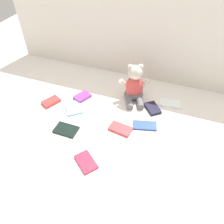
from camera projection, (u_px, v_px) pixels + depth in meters
ground_plane at (115, 113)px, 1.37m from camera, size 3.20×3.20×0.00m
backdrop_drape at (138, 37)px, 1.47m from camera, size 1.84×0.03×0.58m
teddy_bear at (134, 87)px, 1.41m from camera, size 0.20×0.20×0.24m
book_case_0 at (51, 102)px, 1.43m from camera, size 0.11×0.13×0.02m
book_case_1 at (82, 97)px, 1.46m from camera, size 0.11×0.12×0.02m
book_case_2 at (74, 108)px, 1.39m from camera, size 0.15×0.16×0.01m
book_case_3 at (170, 103)px, 1.42m from camera, size 0.13×0.09×0.01m
book_case_4 at (145, 125)px, 1.28m from camera, size 0.15×0.10×0.01m
book_case_5 at (86, 162)px, 1.10m from camera, size 0.14×0.13×0.01m
book_case_6 at (120, 129)px, 1.26m from camera, size 0.14×0.09×0.02m
book_case_7 at (153, 108)px, 1.38m from camera, size 0.12×0.13×0.02m
book_case_8 at (66, 130)px, 1.26m from camera, size 0.13×0.09×0.01m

